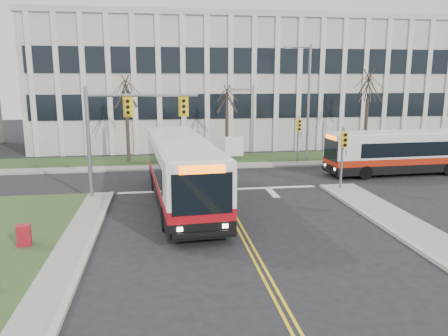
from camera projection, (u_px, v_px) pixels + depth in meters
ground at (245, 237)px, 18.44m from camera, size 120.00×120.00×0.00m
sidewalk_west at (39, 308)px, 12.59m from camera, size 1.20×26.00×0.14m
sidewalk_cross at (271, 165)px, 33.87m from camera, size 44.00×1.60×0.14m
building_lawn at (263, 158)px, 36.59m from camera, size 44.00×5.00×0.12m
office_building at (238, 85)px, 47.05m from camera, size 40.00×16.00×12.00m
mast_arm_signal at (119, 122)px, 23.75m from camera, size 6.11×0.38×6.20m
signal_pole_near at (343, 150)px, 25.64m from camera, size 0.34×0.39×3.80m
signal_pole_far at (298, 133)px, 33.89m from camera, size 0.34×0.39×3.80m
streetlight at (307, 97)px, 34.25m from camera, size 2.15×0.25×9.20m
directory_sign at (234, 147)px, 35.53m from camera, size 1.50×0.12×2.00m
tree_left at (126, 93)px, 33.96m from camera, size 1.80×1.80×7.70m
tree_mid at (227, 100)px, 35.40m from camera, size 1.80×1.80×6.82m
tree_right at (368, 87)px, 36.69m from camera, size 1.80×1.80×8.25m
bus_main at (182, 173)px, 23.09m from camera, size 3.76×12.97×3.41m
bus_cross at (405, 153)px, 30.52m from camera, size 11.20×2.95×2.96m
newspaper_box_red at (24, 237)px, 17.16m from camera, size 0.57×0.52×0.95m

